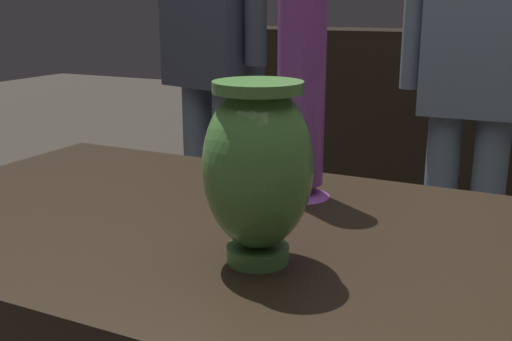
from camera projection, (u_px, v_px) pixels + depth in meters
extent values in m
cube|color=black|center=(254.00, 244.00, 0.88)|extent=(1.20, 0.64, 0.05)
cube|color=black|center=(463.00, 144.00, 2.86)|extent=(2.60, 0.40, 0.95)
cube|color=black|center=(473.00, 36.00, 2.73)|extent=(2.60, 0.40, 0.04)
cylinder|color=#477A38|center=(258.00, 253.00, 0.76)|extent=(0.08, 0.08, 0.02)
ellipsoid|color=#477A38|center=(258.00, 167.00, 0.73)|extent=(0.13, 0.13, 0.20)
cylinder|color=#477A38|center=(258.00, 87.00, 0.70)|extent=(0.11, 0.11, 0.01)
cone|color=#7A388E|center=(299.00, 189.00, 1.02)|extent=(0.10, 0.10, 0.02)
cylinder|color=#7A388E|center=(301.00, 92.00, 0.97)|extent=(0.08, 0.08, 0.30)
sphere|color=#7A388E|center=(475.00, 21.00, 2.73)|extent=(0.09, 0.09, 0.09)
cylinder|color=#7A388E|center=(476.00, 0.00, 2.71)|extent=(0.03, 0.03, 0.10)
cylinder|color=slate|center=(484.00, 229.00, 2.05)|extent=(0.11, 0.11, 0.76)
cylinder|color=slate|center=(438.00, 223.00, 2.11)|extent=(0.11, 0.11, 0.76)
cube|color=slate|center=(480.00, 19.00, 1.90)|extent=(0.33, 0.19, 0.60)
cylinder|color=slate|center=(415.00, 9.00, 1.97)|extent=(0.07, 0.07, 0.51)
cylinder|color=slate|center=(229.00, 206.00, 2.17)|extent=(0.11, 0.11, 0.84)
cylinder|color=slate|center=(200.00, 197.00, 2.26)|extent=(0.11, 0.11, 0.84)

